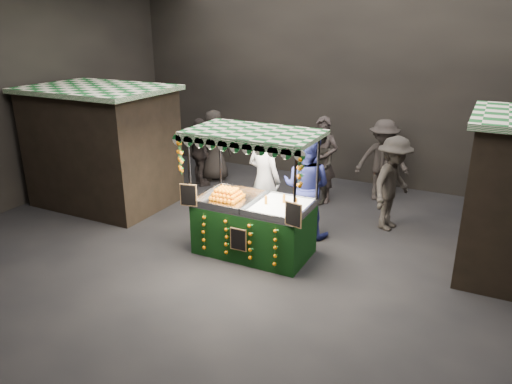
% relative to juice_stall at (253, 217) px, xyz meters
% --- Properties ---
extents(ground, '(12.00, 12.00, 0.00)m').
position_rel_juice_stall_xyz_m(ground, '(0.28, -0.19, -0.69)').
color(ground, black).
rests_on(ground, ground).
extents(market_hall, '(12.10, 10.10, 5.05)m').
position_rel_juice_stall_xyz_m(market_hall, '(0.28, -0.19, 2.69)').
color(market_hall, black).
rests_on(market_hall, ground).
extents(neighbour_stall_left, '(3.00, 2.20, 2.60)m').
position_rel_juice_stall_xyz_m(neighbour_stall_left, '(-4.12, 0.81, 0.62)').
color(neighbour_stall_left, black).
rests_on(neighbour_stall_left, ground).
extents(juice_stall, '(2.29, 1.34, 2.21)m').
position_rel_juice_stall_xyz_m(juice_stall, '(0.00, 0.00, 0.00)').
color(juice_stall, black).
rests_on(juice_stall, ground).
extents(vendor_grey, '(0.82, 0.63, 2.02)m').
position_rel_juice_stall_xyz_m(vendor_grey, '(-0.33, 1.12, 0.32)').
color(vendor_grey, gray).
rests_on(vendor_grey, ground).
extents(vendor_blue, '(0.96, 0.76, 1.94)m').
position_rel_juice_stall_xyz_m(vendor_blue, '(0.53, 1.17, 0.28)').
color(vendor_blue, navy).
rests_on(vendor_blue, ground).
extents(shopper_0, '(0.73, 0.50, 1.95)m').
position_rel_juice_stall_xyz_m(shopper_0, '(0.19, 3.02, 0.28)').
color(shopper_0, '#2D2524').
rests_on(shopper_0, ground).
extents(shopper_1, '(1.05, 1.05, 1.72)m').
position_rel_juice_stall_xyz_m(shopper_1, '(0.14, 2.91, 0.17)').
color(shopper_1, black).
rests_on(shopper_1, ground).
extents(shopper_2, '(1.05, 0.92, 1.70)m').
position_rel_juice_stall_xyz_m(shopper_2, '(-2.87, 2.76, 0.16)').
color(shopper_2, '#2B2423').
rests_on(shopper_2, ground).
extents(shopper_3, '(1.37, 1.08, 1.86)m').
position_rel_juice_stall_xyz_m(shopper_3, '(1.37, 3.76, 0.24)').
color(shopper_3, '#2B2523').
rests_on(shopper_3, ground).
extents(shopper_4, '(1.06, 0.97, 1.82)m').
position_rel_juice_stall_xyz_m(shopper_4, '(-2.80, 3.30, 0.22)').
color(shopper_4, black).
rests_on(shopper_4, ground).
extents(shopper_6, '(0.46, 0.65, 1.66)m').
position_rel_juice_stall_xyz_m(shopper_6, '(1.33, 4.41, 0.14)').
color(shopper_6, black).
rests_on(shopper_6, ground).
extents(shopper_7, '(0.96, 1.34, 1.87)m').
position_rel_juice_stall_xyz_m(shopper_7, '(1.92, 2.19, 0.25)').
color(shopper_7, '#2E2925').
rests_on(shopper_7, ground).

